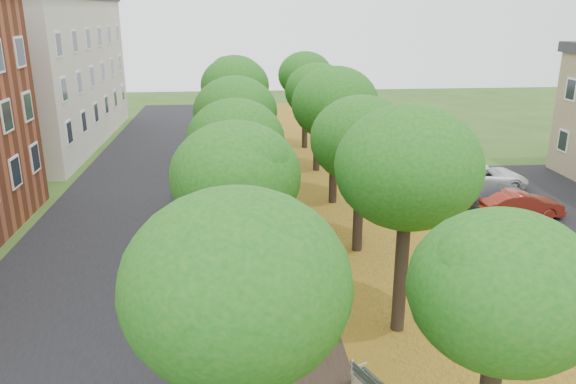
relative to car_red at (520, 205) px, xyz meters
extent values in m
cube|color=black|center=(-18.50, -0.01, -0.64)|extent=(8.00, 70.00, 0.01)
cube|color=black|center=(-11.00, -0.01, -0.63)|extent=(3.20, 70.00, 0.01)
cube|color=#A17F1D|center=(-6.00, -0.01, -0.63)|extent=(7.50, 70.00, 0.01)
cube|color=black|center=(2.50, 0.99, -0.64)|extent=(9.00, 16.00, 0.01)
ellipsoid|color=#155712|center=(-13.20, -15.01, 4.14)|extent=(3.83, 3.83, 3.26)
cylinder|color=black|center=(-13.20, -9.01, 1.13)|extent=(0.40, 0.40, 3.53)
ellipsoid|color=#155712|center=(-13.20, -9.01, 4.14)|extent=(3.83, 3.83, 3.26)
cylinder|color=black|center=(-13.20, -3.01, 1.13)|extent=(0.40, 0.40, 3.53)
ellipsoid|color=#155712|center=(-13.20, -3.01, 4.14)|extent=(3.83, 3.83, 3.26)
cylinder|color=black|center=(-13.20, 2.99, 1.13)|extent=(0.40, 0.40, 3.53)
ellipsoid|color=#155712|center=(-13.20, 2.99, 4.14)|extent=(3.83, 3.83, 3.26)
cylinder|color=black|center=(-13.20, 8.99, 1.13)|extent=(0.40, 0.40, 3.53)
ellipsoid|color=#155712|center=(-13.20, 8.99, 4.14)|extent=(3.83, 3.83, 3.26)
cylinder|color=black|center=(-13.20, 14.99, 1.13)|extent=(0.40, 0.40, 3.53)
ellipsoid|color=#155712|center=(-13.20, 14.99, 4.14)|extent=(3.83, 3.83, 3.26)
ellipsoid|color=#155712|center=(-8.40, -15.01, 4.14)|extent=(3.83, 3.83, 3.26)
cylinder|color=black|center=(-8.40, -9.01, 1.13)|extent=(0.40, 0.40, 3.53)
ellipsoid|color=#155712|center=(-8.40, -9.01, 4.14)|extent=(3.83, 3.83, 3.26)
cylinder|color=black|center=(-8.40, -3.01, 1.13)|extent=(0.40, 0.40, 3.53)
ellipsoid|color=#155712|center=(-8.40, -3.01, 4.14)|extent=(3.83, 3.83, 3.26)
cylinder|color=black|center=(-8.40, 2.99, 1.13)|extent=(0.40, 0.40, 3.53)
ellipsoid|color=#155712|center=(-8.40, 2.99, 4.14)|extent=(3.83, 3.83, 3.26)
cylinder|color=black|center=(-8.40, 8.99, 1.13)|extent=(0.40, 0.40, 3.53)
ellipsoid|color=#155712|center=(-8.40, 8.99, 4.14)|extent=(3.83, 3.83, 3.26)
cylinder|color=black|center=(-8.40, 14.99, 1.13)|extent=(0.40, 0.40, 3.53)
ellipsoid|color=#155712|center=(-8.40, 14.99, 4.14)|extent=(3.83, 3.83, 3.26)
cube|color=beige|center=(-28.00, 17.99, 4.36)|extent=(10.00, 20.00, 10.00)
cube|color=#273129|center=(-10.04, -12.37, 0.04)|extent=(0.71, 1.58, 0.25)
cube|color=silver|center=(-10.12, -11.56, -0.43)|extent=(0.46, 0.24, 0.42)
cube|color=silver|center=(-10.12, -11.56, -0.04)|extent=(0.41, 0.22, 0.04)
imported|color=maroon|center=(0.00, 0.00, 0.00)|extent=(3.92, 1.48, 1.28)
imported|color=#343439|center=(0.00, 0.66, -0.01)|extent=(4.58, 2.41, 1.27)
imported|color=white|center=(0.12, 4.61, 0.04)|extent=(4.99, 2.48, 1.36)
camera|label=1|loc=(-13.10, -23.73, 8.69)|focal=35.00mm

